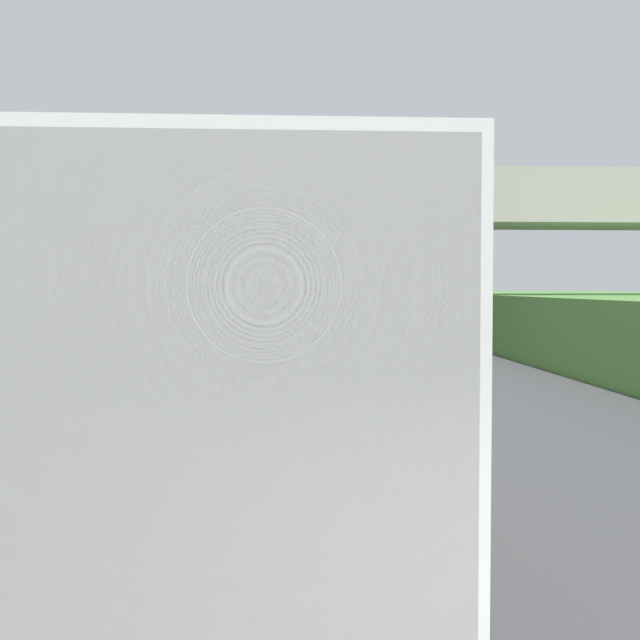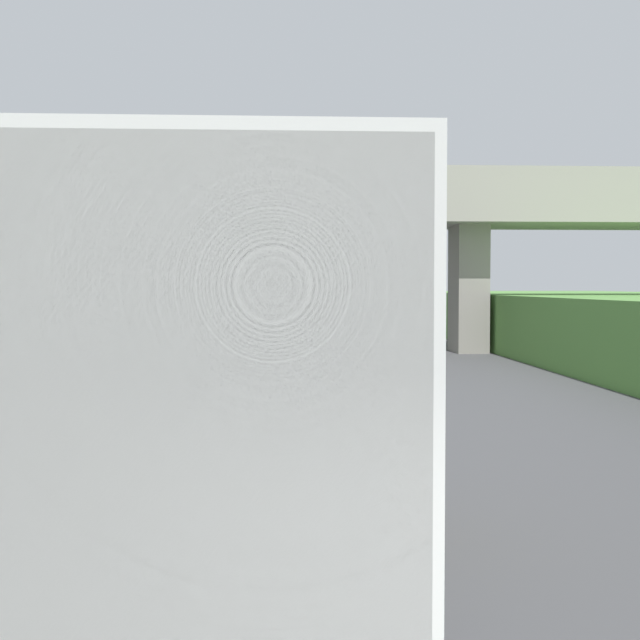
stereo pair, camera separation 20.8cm
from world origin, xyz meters
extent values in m
cube|color=white|center=(0.00, 27.30, 0.00)|extent=(0.20, 94.60, 0.01)
cube|color=#9E998E|center=(0.00, 34.12, 5.88)|extent=(40.00, 4.80, 1.10)
cube|color=#9E998E|center=(0.00, 31.90, 6.98)|extent=(40.00, 0.36, 1.10)
cube|color=#9E998E|center=(0.00, 36.34, 6.98)|extent=(40.00, 0.36, 1.10)
cube|color=gray|center=(-7.14, 34.12, 2.67)|extent=(1.30, 2.20, 5.33)
cube|color=gray|center=(7.14, 34.12, 2.67)|extent=(1.30, 2.20, 5.33)
cylinder|color=slate|center=(-2.85, 28.83, 2.52)|extent=(0.18, 0.18, 5.03)
cylinder|color=slate|center=(2.85, 28.83, 2.52)|extent=(0.18, 0.18, 5.03)
cube|color=#167238|center=(0.00, 28.83, 3.98)|extent=(5.20, 0.12, 1.90)
cube|color=white|center=(0.00, 28.81, 3.98)|extent=(4.89, 0.01, 1.67)
cube|color=black|center=(-4.98, 42.47, 0.66)|extent=(1.10, 7.30, 0.36)
cube|color=silver|center=(-4.98, 45.07, 1.89)|extent=(2.10, 2.10, 2.10)
cube|color=#2D3842|center=(-4.98, 46.09, 2.19)|extent=(1.89, 0.06, 0.90)
cube|color=silver|center=(-4.98, 41.42, 2.14)|extent=(2.30, 5.20, 2.60)
cube|color=#A8A8A6|center=(-4.98, 38.84, 2.14)|extent=(2.21, 0.04, 2.50)
cylinder|color=black|center=(-5.95, 45.07, 0.48)|extent=(0.30, 0.96, 0.96)
cylinder|color=black|center=(-4.01, 45.07, 0.48)|extent=(0.30, 0.96, 0.96)
cylinder|color=black|center=(-6.05, 39.99, 0.48)|extent=(0.30, 0.96, 0.96)
cylinder|color=black|center=(-3.91, 39.99, 0.48)|extent=(0.30, 0.96, 0.96)
cylinder|color=black|center=(-6.05, 41.68, 0.48)|extent=(0.30, 0.96, 0.96)
cylinder|color=black|center=(-3.91, 41.68, 0.48)|extent=(0.30, 0.96, 0.96)
cube|color=black|center=(-1.92, 51.70, 0.66)|extent=(1.10, 7.30, 0.36)
cube|color=#236B38|center=(-1.92, 54.30, 1.89)|extent=(2.10, 2.10, 2.10)
cube|color=#2D3842|center=(-1.92, 55.32, 2.19)|extent=(1.89, 0.06, 0.90)
cube|color=silver|center=(-1.92, 50.65, 2.14)|extent=(2.30, 5.20, 2.60)
cube|color=#A8A8A4|center=(-1.92, 48.07, 2.14)|extent=(2.21, 0.04, 2.50)
cylinder|color=black|center=(-2.89, 54.30, 0.48)|extent=(0.30, 0.96, 0.96)
cylinder|color=black|center=(-0.95, 54.30, 0.48)|extent=(0.30, 0.96, 0.96)
cylinder|color=black|center=(-2.99, 49.22, 0.48)|extent=(0.30, 0.96, 0.96)
cylinder|color=black|center=(-0.85, 49.22, 0.48)|extent=(0.30, 0.96, 0.96)
cylinder|color=black|center=(-2.99, 50.91, 0.48)|extent=(0.30, 0.96, 0.96)
cylinder|color=black|center=(-0.85, 50.91, 0.48)|extent=(0.30, 0.96, 0.96)
cube|color=black|center=(-1.61, 5.64, 0.66)|extent=(1.10, 7.30, 0.36)
cube|color=gold|center=(-1.61, 8.24, 1.89)|extent=(2.10, 2.10, 2.10)
cube|color=#2D3842|center=(-1.61, 9.26, 2.19)|extent=(1.89, 0.06, 0.90)
cube|color=silver|center=(-1.61, 4.59, 2.14)|extent=(2.30, 5.20, 2.60)
cube|color=#A8A8A4|center=(-1.61, 2.01, 2.14)|extent=(2.21, 0.04, 2.50)
cylinder|color=black|center=(-2.58, 8.24, 0.48)|extent=(0.30, 0.96, 0.96)
cylinder|color=black|center=(-0.64, 8.24, 0.48)|extent=(0.30, 0.96, 0.96)
cylinder|color=black|center=(-2.68, 4.85, 0.48)|extent=(0.30, 0.96, 0.96)
cylinder|color=black|center=(-0.54, 4.85, 0.48)|extent=(0.30, 0.96, 0.96)
cube|color=black|center=(-1.65, 24.49, 0.66)|extent=(1.10, 7.30, 0.36)
cube|color=red|center=(-1.65, 27.09, 1.89)|extent=(2.10, 2.10, 2.10)
cube|color=#2D3842|center=(-1.65, 28.11, 2.19)|extent=(1.89, 0.06, 0.90)
cube|color=silver|center=(-1.65, 23.44, 2.14)|extent=(2.30, 5.20, 2.60)
cube|color=#A8A8A4|center=(-1.65, 20.86, 2.14)|extent=(2.21, 0.04, 2.50)
cylinder|color=black|center=(-2.62, 27.09, 0.48)|extent=(0.30, 0.96, 0.96)
cylinder|color=black|center=(-0.68, 27.09, 0.48)|extent=(0.30, 0.96, 0.96)
cylinder|color=black|center=(-2.72, 22.01, 0.48)|extent=(0.30, 0.96, 0.96)
cylinder|color=black|center=(-0.58, 22.01, 0.48)|extent=(0.30, 0.96, 0.96)
cylinder|color=black|center=(-2.72, 23.70, 0.48)|extent=(0.30, 0.96, 0.96)
cylinder|color=black|center=(-0.58, 23.70, 0.48)|extent=(0.30, 0.96, 0.96)
cube|color=#B2B5B7|center=(-1.95, 42.67, 0.70)|extent=(1.76, 4.10, 0.76)
cube|color=#B2B5B7|center=(-1.95, 42.52, 1.40)|extent=(1.56, 1.90, 0.64)
cube|color=#2D3842|center=(-1.95, 41.60, 1.40)|extent=(1.44, 0.06, 0.54)
cylinder|color=black|center=(-2.77, 43.94, 0.32)|extent=(0.22, 0.64, 0.64)
cylinder|color=black|center=(-1.13, 43.94, 0.32)|extent=(0.22, 0.64, 0.64)
cylinder|color=black|center=(-2.77, 41.40, 0.32)|extent=(0.22, 0.64, 0.64)
cylinder|color=black|center=(-1.13, 41.40, 0.32)|extent=(0.22, 0.64, 0.64)
cylinder|color=orange|center=(-6.59, 19.41, 0.45)|extent=(0.56, 0.56, 0.90)
cylinder|color=white|center=(-6.59, 19.41, 0.52)|extent=(0.57, 0.57, 0.12)
cylinder|color=orange|center=(-6.66, 24.23, 0.45)|extent=(0.56, 0.56, 0.90)
cylinder|color=white|center=(-6.66, 24.23, 0.52)|extent=(0.57, 0.57, 0.12)
camera|label=1|loc=(-1.31, -1.12, 2.82)|focal=47.37mm
camera|label=2|loc=(-1.11, -1.13, 2.82)|focal=47.37mm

